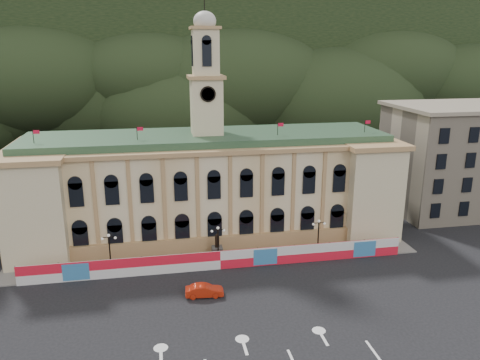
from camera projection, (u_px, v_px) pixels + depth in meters
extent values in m
plane|color=black|center=(241.00, 336.00, 46.96)|extent=(260.00, 260.00, 0.00)
cube|color=black|center=(174.00, 64.00, 163.87)|extent=(230.00, 70.00, 44.00)
cube|color=#595651|center=(287.00, 40.00, 148.79)|extent=(22.00, 8.00, 14.00)
cube|color=#595651|center=(8.00, 54.00, 133.69)|extent=(16.00, 7.00, 10.00)
cube|color=beige|center=(208.00, 189.00, 71.52)|extent=(55.00, 15.00, 14.00)
cube|color=#A98252|center=(215.00, 244.00, 65.73)|extent=(56.00, 0.80, 2.40)
cube|color=#A98252|center=(207.00, 142.00, 69.51)|extent=(56.20, 16.20, 0.60)
cube|color=#315237|center=(207.00, 138.00, 69.32)|extent=(53.00, 13.00, 1.20)
cube|color=beige|center=(45.00, 200.00, 66.52)|extent=(8.00, 17.00, 14.00)
cube|color=beige|center=(355.00, 183.00, 74.62)|extent=(8.00, 17.00, 14.00)
cube|color=beige|center=(206.00, 106.00, 68.05)|extent=(4.40, 4.40, 8.00)
cube|color=#A98252|center=(206.00, 77.00, 66.90)|extent=(5.20, 5.20, 0.50)
cube|color=beige|center=(205.00, 53.00, 65.99)|extent=(3.60, 3.60, 6.50)
cube|color=#A98252|center=(205.00, 28.00, 65.06)|extent=(4.20, 4.20, 0.40)
cylinder|color=black|center=(208.00, 94.00, 65.33)|extent=(2.20, 0.20, 2.20)
ellipsoid|color=beige|center=(205.00, 21.00, 64.81)|extent=(3.20, 3.20, 2.72)
cube|color=#C2B096|center=(452.00, 160.00, 81.22)|extent=(20.00, 16.00, 18.00)
cube|color=gray|center=(459.00, 106.00, 78.66)|extent=(21.00, 17.00, 0.60)
cube|color=red|center=(220.00, 260.00, 60.80)|extent=(50.00, 0.25, 2.50)
cube|color=teal|center=(76.00, 272.00, 57.57)|extent=(3.20, 0.05, 2.20)
cube|color=teal|center=(265.00, 257.00, 61.70)|extent=(3.20, 0.05, 2.20)
cube|color=teal|center=(365.00, 249.00, 64.12)|extent=(3.20, 0.05, 2.20)
cube|color=slate|center=(218.00, 259.00, 63.72)|extent=(56.00, 5.50, 0.16)
cube|color=#595651|center=(217.00, 253.00, 63.74)|extent=(1.40, 1.40, 1.80)
cylinder|color=black|center=(217.00, 241.00, 63.27)|extent=(0.60, 0.60, 1.60)
sphere|color=black|center=(217.00, 235.00, 63.02)|extent=(0.44, 0.44, 0.44)
cylinder|color=black|center=(111.00, 270.00, 60.58)|extent=(0.44, 0.44, 0.30)
cylinder|color=black|center=(110.00, 254.00, 59.96)|extent=(0.18, 0.18, 4.80)
cube|color=black|center=(109.00, 237.00, 59.33)|extent=(1.60, 0.08, 0.08)
sphere|color=silver|center=(102.00, 239.00, 59.23)|extent=(0.36, 0.36, 0.36)
sphere|color=silver|center=(115.00, 238.00, 59.51)|extent=(0.36, 0.36, 0.36)
sphere|color=silver|center=(109.00, 235.00, 59.26)|extent=(0.40, 0.40, 0.40)
cylinder|color=black|center=(218.00, 261.00, 63.00)|extent=(0.44, 0.44, 0.30)
cylinder|color=black|center=(218.00, 246.00, 62.38)|extent=(0.18, 0.18, 4.80)
cube|color=black|center=(218.00, 230.00, 61.74)|extent=(1.60, 0.08, 0.08)
sphere|color=silver|center=(212.00, 231.00, 61.65)|extent=(0.36, 0.36, 0.36)
sphere|color=silver|center=(224.00, 230.00, 61.92)|extent=(0.36, 0.36, 0.36)
sphere|color=silver|center=(218.00, 228.00, 61.68)|extent=(0.40, 0.40, 0.40)
cylinder|color=black|center=(317.00, 253.00, 65.41)|extent=(0.44, 0.44, 0.30)
cylinder|color=black|center=(318.00, 238.00, 64.79)|extent=(0.18, 0.18, 4.80)
cube|color=black|center=(319.00, 223.00, 64.16)|extent=(1.60, 0.08, 0.08)
sphere|color=silver|center=(313.00, 224.00, 64.06)|extent=(0.36, 0.36, 0.36)
sphere|color=silver|center=(324.00, 223.00, 64.34)|extent=(0.36, 0.36, 0.36)
sphere|color=silver|center=(319.00, 221.00, 64.09)|extent=(0.40, 0.40, 0.40)
imported|color=#AE200C|center=(204.00, 291.00, 54.24)|extent=(2.19, 4.66, 1.46)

